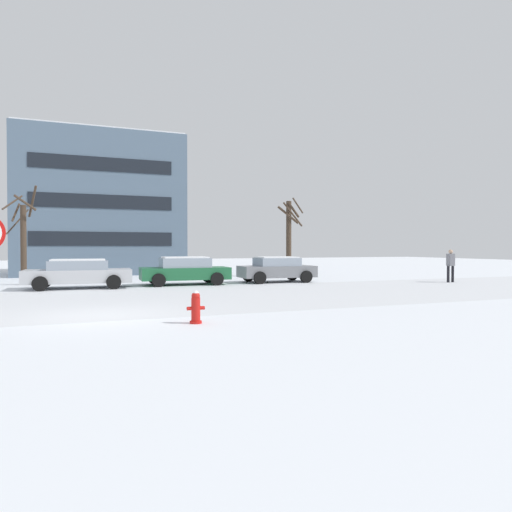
% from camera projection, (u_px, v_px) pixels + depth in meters
% --- Properties ---
extents(ground_plane, '(120.00, 120.00, 0.00)m').
position_uv_depth(ground_plane, '(100.00, 316.00, 12.53)').
color(ground_plane, white).
extents(road_surface, '(80.00, 9.29, 0.00)m').
position_uv_depth(road_surface, '(94.00, 301.00, 15.92)').
color(road_surface, silver).
rests_on(road_surface, ground).
extents(fire_hydrant, '(0.44, 0.30, 0.80)m').
position_uv_depth(fire_hydrant, '(196.00, 307.00, 11.35)').
color(fire_hydrant, red).
rests_on(fire_hydrant, ground).
extents(parked_car_silver, '(4.67, 2.29, 1.32)m').
position_uv_depth(parked_car_silver, '(78.00, 273.00, 20.97)').
color(parked_car_silver, silver).
rests_on(parked_car_silver, ground).
extents(parked_car_green, '(4.40, 2.22, 1.39)m').
position_uv_depth(parked_car_green, '(185.00, 270.00, 23.02)').
color(parked_car_green, '#1E6038').
rests_on(parked_car_green, ground).
extents(parked_car_gray, '(4.04, 2.22, 1.36)m').
position_uv_depth(parked_car_gray, '(277.00, 269.00, 24.74)').
color(parked_car_gray, slate).
rests_on(parked_car_gray, ground).
extents(pedestrian_crossing, '(0.53, 0.46, 1.74)m').
position_uv_depth(pedestrian_crossing, '(451.00, 263.00, 24.62)').
color(pedestrian_crossing, black).
rests_on(pedestrian_crossing, ground).
extents(tree_far_mid, '(1.61, 1.60, 4.93)m').
position_uv_depth(tree_far_mid, '(23.00, 238.00, 22.96)').
color(tree_far_mid, '#423326').
rests_on(tree_far_mid, ground).
extents(tree_far_left, '(1.90, 1.14, 4.95)m').
position_uv_depth(tree_far_left, '(289.00, 235.00, 29.69)').
color(tree_far_left, '#423326').
rests_on(tree_far_left, ground).
extents(building_far_left, '(10.98, 8.66, 9.70)m').
position_uv_depth(building_far_left, '(100.00, 206.00, 33.82)').
color(building_far_left, slate).
rests_on(building_far_left, ground).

